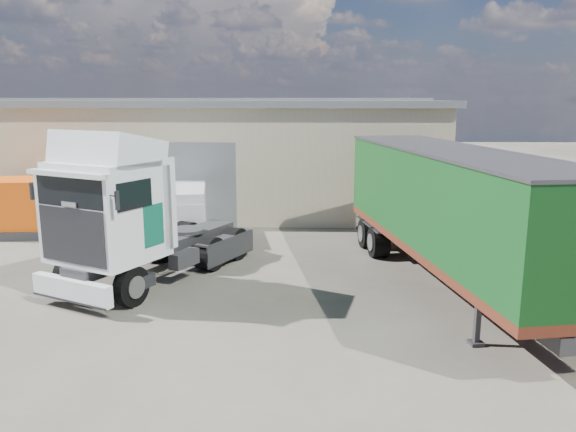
{
  "coord_description": "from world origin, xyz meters",
  "views": [
    {
      "loc": [
        2.98,
        -13.24,
        5.33
      ],
      "look_at": [
        2.42,
        3.0,
        1.96
      ],
      "focal_mm": 35.0,
      "sensor_mm": 36.0,
      "label": 1
    }
  ],
  "objects_px": {
    "panel_van": "(180,210)",
    "orange_skip": "(33,211)",
    "tractor_unit": "(130,222)",
    "box_trailer": "(448,204)"
  },
  "relations": [
    {
      "from": "tractor_unit",
      "to": "orange_skip",
      "type": "relative_size",
      "value": 1.86
    },
    {
      "from": "tractor_unit",
      "to": "orange_skip",
      "type": "height_order",
      "value": "tractor_unit"
    },
    {
      "from": "panel_van",
      "to": "orange_skip",
      "type": "height_order",
      "value": "orange_skip"
    },
    {
      "from": "tractor_unit",
      "to": "panel_van",
      "type": "relative_size",
      "value": 1.37
    },
    {
      "from": "tractor_unit",
      "to": "orange_skip",
      "type": "distance_m",
      "value": 8.63
    },
    {
      "from": "box_trailer",
      "to": "panel_van",
      "type": "relative_size",
      "value": 2.37
    },
    {
      "from": "box_trailer",
      "to": "orange_skip",
      "type": "bearing_deg",
      "value": 148.92
    },
    {
      "from": "tractor_unit",
      "to": "panel_van",
      "type": "distance_m",
      "value": 6.38
    },
    {
      "from": "box_trailer",
      "to": "orange_skip",
      "type": "xyz_separation_m",
      "value": [
        -14.98,
        5.9,
        -1.45
      ]
    },
    {
      "from": "panel_van",
      "to": "orange_skip",
      "type": "distance_m",
      "value": 5.91
    }
  ]
}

